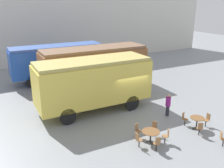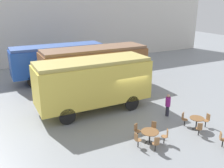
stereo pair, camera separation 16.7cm
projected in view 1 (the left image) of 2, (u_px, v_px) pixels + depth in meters
The scene contains 17 objects.
ground_plane at pixel (127, 107), 18.59m from camera, with size 80.00×80.00×0.00m, color gray.
backdrop_wall at pixel (61, 26), 30.42m from camera, with size 44.00×0.15×9.00m.
streamlined_locomotive at pixel (66, 59), 24.45m from camera, with size 10.74×2.48×3.48m.
passenger_coach_wooden at pixel (94, 65), 21.79m from camera, with size 9.21×2.85×3.70m.
passenger_coach_vintage at pixel (93, 81), 17.41m from camera, with size 7.94×2.89×3.71m.
cafe_table_near at pixel (151, 133), 13.72m from camera, with size 0.99×0.99×0.71m.
cafe_table_far at pixel (197, 120), 15.20m from camera, with size 0.87×0.87×0.76m.
cafe_chair_0 at pixel (138, 139), 13.30m from camera, with size 0.36×0.36×0.87m.
cafe_chair_1 at pixel (157, 143), 12.94m from camera, with size 0.36×0.38×0.87m.
cafe_chair_2 at pixel (167, 135), 13.69m from camera, with size 0.40×0.39×0.87m.
cafe_chair_3 at pixel (154, 127), 14.51m from camera, with size 0.41×0.40×0.87m.
cafe_chair_4 at pixel (138, 130), 14.27m from camera, with size 0.38×0.40×0.87m.
cafe_chair_5 at pixel (222, 138), 13.41m from camera, with size 0.40×0.40×0.87m.
cafe_chair_10 at pixel (207, 119), 15.54m from camera, with size 0.36×0.36×0.87m.
cafe_chair_11 at pixel (184, 118), 15.69m from camera, with size 0.39×0.40×0.87m.
cafe_chair_12 at pixel (200, 128), 14.47m from camera, with size 0.40×0.40×0.87m.
visitor_person at pixel (168, 104), 16.90m from camera, with size 0.34×0.34×1.58m.
Camera 1 is at (-8.88, -14.63, 7.54)m, focal length 40.00 mm.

